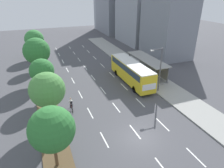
% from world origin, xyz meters
% --- Properties ---
extents(ground_plane, '(140.00, 140.00, 0.00)m').
position_xyz_m(ground_plane, '(0.00, 0.00, 0.00)').
color(ground_plane, '#4C4C51').
extents(median_strip, '(2.60, 52.00, 0.12)m').
position_xyz_m(median_strip, '(-8.30, 20.00, 0.06)').
color(median_strip, brown).
rests_on(median_strip, ground).
extents(sidewalk_right, '(4.50, 52.00, 0.15)m').
position_xyz_m(sidewalk_right, '(9.25, 20.00, 0.07)').
color(sidewalk_right, '#9E9E99').
rests_on(sidewalk_right, ground).
extents(lane_divider_left, '(0.14, 44.86, 0.01)m').
position_xyz_m(lane_divider_left, '(-3.50, 16.93, 0.00)').
color(lane_divider_left, white).
rests_on(lane_divider_left, ground).
extents(lane_divider_center, '(0.14, 44.86, 0.01)m').
position_xyz_m(lane_divider_center, '(0.00, 16.93, 0.00)').
color(lane_divider_center, white).
rests_on(lane_divider_center, ground).
extents(lane_divider_right, '(0.14, 44.86, 0.01)m').
position_xyz_m(lane_divider_right, '(3.50, 16.93, 0.00)').
color(lane_divider_right, white).
rests_on(lane_divider_right, ground).
extents(bus_shelter, '(2.90, 10.06, 2.86)m').
position_xyz_m(bus_shelter, '(9.53, 14.73, 1.87)').
color(bus_shelter, gray).
rests_on(bus_shelter, sidewalk_right).
extents(bus, '(2.54, 11.29, 3.37)m').
position_xyz_m(bus, '(5.25, 12.81, 2.07)').
color(bus, yellow).
rests_on(bus, ground).
extents(cyclist, '(0.46, 1.82, 1.71)m').
position_xyz_m(cyclist, '(-5.50, 7.83, 0.79)').
color(cyclist, black).
rests_on(cyclist, ground).
extents(median_tree_nearest, '(3.75, 3.75, 5.69)m').
position_xyz_m(median_tree_nearest, '(-8.43, -0.66, 3.93)').
color(median_tree_nearest, brown).
rests_on(median_tree_nearest, median_strip).
extents(median_tree_second, '(3.84, 3.84, 6.06)m').
position_xyz_m(median_tree_second, '(-8.13, 5.93, 4.25)').
color(median_tree_second, brown).
rests_on(median_tree_second, median_strip).
extents(median_tree_third, '(3.28, 3.28, 5.54)m').
position_xyz_m(median_tree_third, '(-8.24, 12.53, 4.01)').
color(median_tree_third, brown).
rests_on(median_tree_third, median_strip).
extents(median_tree_fourth, '(4.20, 4.20, 6.97)m').
position_xyz_m(median_tree_fourth, '(-8.44, 19.13, 4.98)').
color(median_tree_fourth, brown).
rests_on(median_tree_fourth, median_strip).
extents(median_tree_fifth, '(3.11, 3.11, 5.64)m').
position_xyz_m(median_tree_fifth, '(-8.33, 25.73, 4.19)').
color(median_tree_fifth, brown).
rests_on(median_tree_fifth, median_strip).
extents(median_tree_farthest, '(4.03, 4.03, 5.97)m').
position_xyz_m(median_tree_farthest, '(-8.40, 32.32, 4.07)').
color(median_tree_farthest, brown).
rests_on(median_tree_farthest, median_strip).
extents(streetlight, '(1.91, 0.24, 6.50)m').
position_xyz_m(streetlight, '(7.42, 8.38, 3.89)').
color(streetlight, '#4C4C51').
rests_on(streetlight, sidewalk_right).
extents(building_near_right, '(7.42, 10.83, 12.31)m').
position_xyz_m(building_near_right, '(18.90, 23.39, 6.15)').
color(building_near_right, gray).
rests_on(building_near_right, ground).
extents(building_mid_right, '(11.89, 13.58, 18.95)m').
position_xyz_m(building_mid_right, '(20.87, 36.86, 9.48)').
color(building_mid_right, '#8E939E').
rests_on(building_mid_right, ground).
extents(building_far_right, '(11.51, 13.41, 20.59)m').
position_xyz_m(building_far_right, '(19.90, 53.49, 10.30)').
color(building_far_right, gray).
rests_on(building_far_right, ground).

